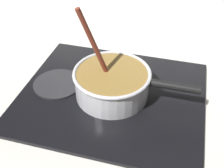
{
  "coord_description": "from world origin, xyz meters",
  "views": [
    {
      "loc": [
        0.23,
        -0.54,
        0.6
      ],
      "look_at": [
        0.06,
        0.1,
        0.05
      ],
      "focal_mm": 45.87,
      "sensor_mm": 36.0,
      "label": 1
    }
  ],
  "objects": [
    {
      "name": "burner_ring",
      "position": [
        0.06,
        0.1,
        0.02
      ],
      "size": [
        0.17,
        0.17,
        0.01
      ],
      "primitive_type": "torus",
      "color": "#592D0C",
      "rests_on": "hob_plate"
    },
    {
      "name": "ground",
      "position": [
        0.0,
        0.0,
        -0.02
      ],
      "size": [
        2.4,
        1.6,
        0.04
      ],
      "primitive_type": "cube",
      "color": "beige"
    },
    {
      "name": "cooking_pan",
      "position": [
        0.06,
        0.1,
        0.06
      ],
      "size": [
        0.37,
        0.23,
        0.29
      ],
      "color": "silver",
      "rests_on": "hob_plate"
    },
    {
      "name": "hob_plate",
      "position": [
        0.06,
        0.1,
        0.01
      ],
      "size": [
        0.56,
        0.48,
        0.01
      ],
      "primitive_type": "cube",
      "color": "black",
      "rests_on": "ground"
    },
    {
      "name": "spare_burner",
      "position": [
        -0.13,
        0.1,
        0.01
      ],
      "size": [
        0.15,
        0.15,
        0.01
      ],
      "primitive_type": "cylinder",
      "color": "#262628",
      "rests_on": "hob_plate"
    }
  ]
}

